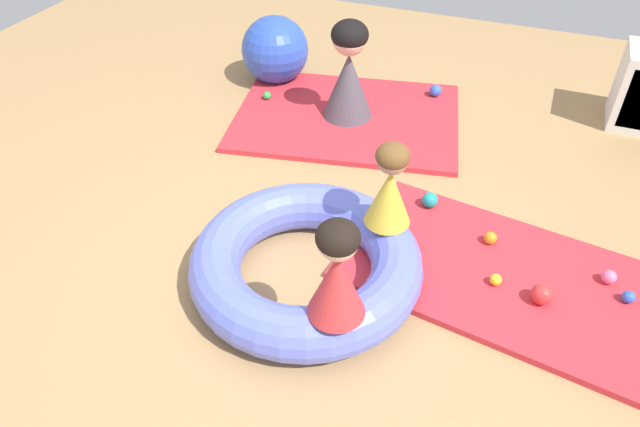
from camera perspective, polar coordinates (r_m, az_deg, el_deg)
ground_plane at (r=3.12m, az=-2.40°, el=-6.29°), size 8.00×8.00×0.00m
gym_mat_center_rear at (r=3.25m, az=17.59°, el=-5.92°), size 1.79×1.18×0.04m
gym_mat_front at (r=4.43m, az=2.67°, el=9.46°), size 1.85×1.53×0.04m
inflatable_cushion at (r=3.01m, az=-1.39°, el=-4.85°), size 1.21×1.21×0.27m
child_in_red at (r=2.43m, az=1.69°, el=-5.70°), size 0.32×0.32×0.51m
child_in_yellow at (r=2.93m, az=6.89°, el=2.75°), size 0.31×0.31×0.47m
adult_seated at (r=4.25m, az=2.82°, el=13.78°), size 0.45×0.45×0.72m
play_ball_blue at (r=4.73m, az=11.26°, el=11.75°), size 0.09×0.09×0.09m
play_ball_teal at (r=3.54m, az=10.74°, el=1.32°), size 0.10×0.10×0.10m
play_ball_orange at (r=3.37m, az=16.37°, el=-2.32°), size 0.07×0.07×0.07m
play_ball_red at (r=3.11m, az=20.95°, el=-7.42°), size 0.11×0.11×0.11m
play_ball_green at (r=4.62m, az=-5.22°, el=11.45°), size 0.06×0.06×0.06m
play_ball_pink at (r=3.37m, az=26.51°, el=-5.60°), size 0.08×0.08×0.08m
play_ball_yellow at (r=3.15m, az=16.86°, el=-6.24°), size 0.06×0.06×0.06m
play_ball_blue_second at (r=3.31m, az=28.02°, el=-7.24°), size 0.06×0.06×0.06m
exercise_ball_large at (r=4.88m, az=-4.43°, el=15.71°), size 0.54×0.54×0.54m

